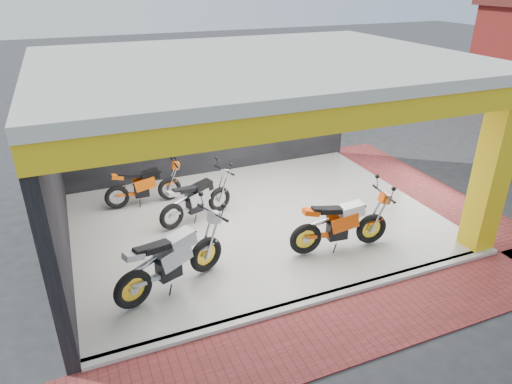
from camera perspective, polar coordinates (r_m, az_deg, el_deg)
ground at (r=8.98m, az=5.07°, el=-9.57°), size 80.00×80.00×0.00m
showroom_floor at (r=10.49m, az=0.09°, el=-3.56°), size 8.00×6.00×0.10m
showroom_ceiling at (r=9.29m, az=0.10°, el=15.94°), size 8.40×6.40×0.20m
back_wall at (r=12.55m, az=-5.44°, el=9.72°), size 8.20×0.20×3.50m
left_wall at (r=9.13m, az=-24.39°, el=1.28°), size 0.20×6.20×3.50m
corner_column at (r=9.85m, az=27.42°, el=2.36°), size 0.50×0.50×3.50m
header_beam_front at (r=6.75m, az=10.08°, el=9.24°), size 8.40×0.30×0.40m
header_beam_right at (r=11.47m, az=19.55°, el=14.87°), size 0.30×6.40×0.40m
floor_kerb at (r=8.25m, az=8.40°, el=-13.00°), size 8.00×0.20×0.10m
paver_front at (r=7.78m, az=11.39°, el=-16.41°), size 9.00×1.40×0.03m
paver_right at (r=12.93m, az=20.12°, el=0.50°), size 1.40×7.00×0.03m
moto_hero at (r=9.49m, az=14.40°, el=-2.78°), size 2.30×1.06×1.36m
moto_row_a at (r=8.38m, az=-6.37°, el=-5.84°), size 2.48×1.63×1.42m
moto_row_b at (r=10.54m, az=-4.66°, el=0.51°), size 2.11×1.31×1.21m
moto_row_d at (r=11.26m, az=-10.87°, el=1.72°), size 1.93×0.72×1.18m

